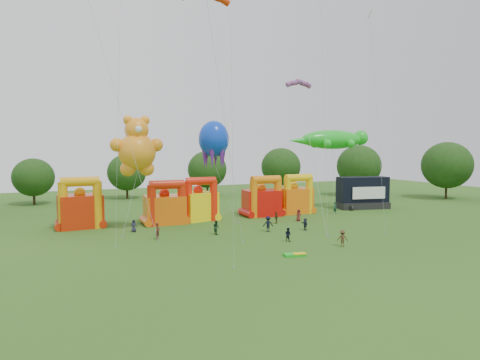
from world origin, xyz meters
name	(u,v)px	position (x,y,z in m)	size (l,w,h in m)	color
ground	(330,268)	(0.00, 0.00, 0.00)	(160.00, 160.00, 0.00)	#2A5818
tree_ring	(315,195)	(-1.19, 0.62, 6.26)	(124.57, 126.68, 12.07)	#352314
bouncy_castle_0	(80,208)	(-18.63, 28.17, 2.52)	(5.65, 4.73, 6.64)	red
bouncy_castle_1	(165,207)	(-7.97, 26.76, 2.28)	(5.36, 4.36, 6.01)	#E45F0C
bouncy_castle_2	(199,204)	(-2.93, 27.61, 2.37)	(5.50, 4.81, 6.21)	yellow
bouncy_castle_3	(262,200)	(7.11, 27.68, 2.34)	(5.64, 4.75, 6.16)	red
bouncy_castle_4	(294,198)	(12.99, 28.16, 2.36)	(5.16, 4.18, 6.21)	orange
stage_trailer	(363,193)	(26.21, 28.03, 2.60)	(8.95, 4.74, 5.40)	black
teddy_bear_kite	(135,164)	(-12.51, 22.80, 8.24)	(6.42, 5.37, 14.28)	orange
gecko_kite	(333,156)	(20.05, 28.09, 9.00)	(15.17, 6.77, 13.30)	green
octopus_kite	(218,161)	(-0.35, 26.57, 8.36)	(4.31, 6.63, 14.17)	#0D39CA
parafoil_kites	(173,116)	(-8.64, 19.18, 13.96)	(32.14, 13.84, 31.52)	red
diamond_kites	(268,88)	(0.27, 12.42, 16.81)	(32.33, 18.84, 40.44)	red
folded_kite_bundle	(295,255)	(-0.67, 4.76, 0.14)	(2.14, 1.35, 0.31)	green
spectator_0	(134,226)	(-12.82, 22.62, 0.77)	(0.75, 0.49, 1.54)	#232239
spectator_1	(158,231)	(-11.06, 17.21, 0.95)	(0.69, 0.45, 1.90)	#4C1C15
spectator_2	(216,227)	(-4.06, 17.29, 0.85)	(0.82, 0.64, 1.69)	#15361D
spectator_3	(268,224)	(2.31, 16.29, 0.96)	(1.24, 0.71, 1.92)	black
spectator_4	(276,218)	(5.94, 20.98, 0.80)	(0.93, 0.39, 1.59)	#373116
spectator_5	(305,224)	(7.02, 15.38, 0.76)	(1.42, 0.45, 1.53)	#222739
spectator_6	(299,215)	(9.70, 21.39, 0.84)	(0.82, 0.53, 1.67)	maroon
spectator_7	(335,208)	(18.45, 24.98, 0.94)	(0.68, 0.45, 1.87)	#183D2B
spectator_8	(288,234)	(1.90, 10.66, 0.76)	(0.74, 0.58, 1.52)	black
spectator_9	(342,238)	(5.85, 6.21, 0.87)	(1.13, 0.65, 1.74)	#49311D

